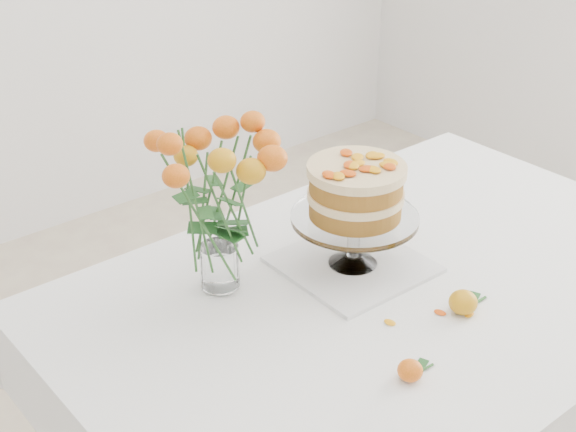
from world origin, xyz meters
The scene contains 9 objects.
table centered at (0.00, 0.00, 0.67)m, with size 1.43×0.93×0.76m.
napkin centered at (-0.03, 0.10, 0.76)m, with size 0.29×0.29×0.01m, color white.
cake_stand centered at (-0.03, 0.10, 0.93)m, with size 0.27×0.27×0.24m.
rose_vase centered at (-0.30, 0.21, 0.99)m, with size 0.31×0.31×0.40m.
loose_rose_near centered at (0.02, -0.16, 0.78)m, with size 0.10×0.06×0.05m.
loose_rose_far centered at (-0.21, -0.24, 0.78)m, with size 0.08×0.05×0.04m.
stray_petal_a centered at (-0.12, -0.10, 0.76)m, with size 0.03×0.02×0.00m, color #FBA20F.
stray_petal_b centered at (-0.02, -0.14, 0.76)m, with size 0.03×0.02×0.00m, color #FBA20F.
stray_petal_c centered at (0.02, -0.18, 0.76)m, with size 0.03×0.02×0.00m, color #FBA20F.
Camera 1 is at (-1.08, -0.95, 1.68)m, focal length 50.00 mm.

